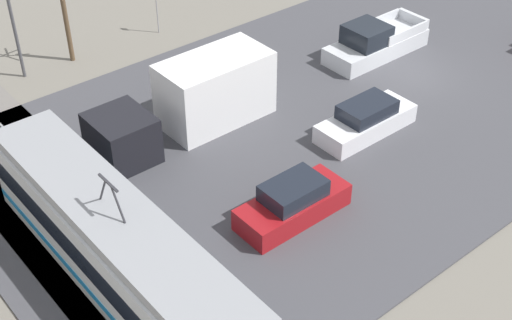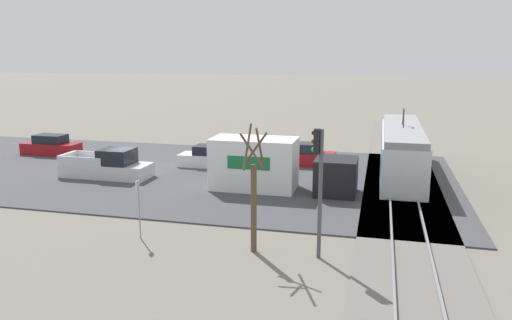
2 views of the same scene
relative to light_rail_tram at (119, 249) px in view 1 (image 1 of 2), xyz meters
The scene contains 11 objects.
ground_plane 18.45m from the light_rail_tram, 80.32° to the right, with size 320.00×320.00×0.00m, color slate.
road_surface 18.45m from the light_rail_tram, 80.32° to the right, with size 19.25×43.10×0.08m.
rail_bed 3.47m from the light_rail_tram, ahead, with size 63.24×4.40×0.22m.
light_rail_tram is the anchor object (origin of this frame).
box_truck 9.50m from the light_rail_tram, 50.48° to the right, with size 2.57×8.39×3.00m.
pickup_truck 19.18m from the light_rail_tram, 73.03° to the right, with size 2.09×5.82×1.87m.
sedan_car_1 12.89m from the light_rail_tram, 85.46° to the right, with size 1.75×4.70×1.48m.
sedan_car_2 6.78m from the light_rail_tram, 99.61° to the right, with size 1.76×4.43×1.57m.
traffic_light_pole 15.71m from the light_rail_tram, 13.37° to the right, with size 0.28×0.47×5.11m.
street_tree 16.41m from the light_rail_tram, 22.10° to the right, with size 1.21×1.01×5.15m.
no_parking_sign 18.77m from the light_rail_tram, 37.03° to the right, with size 0.32×0.08×2.59m.
Camera 1 is at (-18.84, 25.41, 17.68)m, focal length 50.00 mm.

